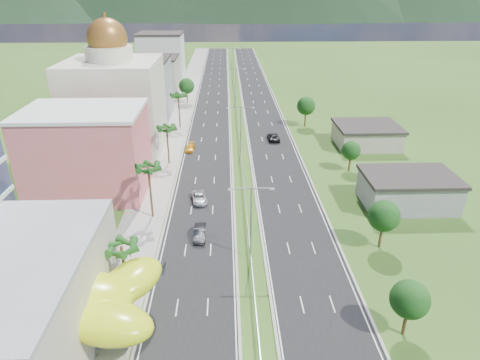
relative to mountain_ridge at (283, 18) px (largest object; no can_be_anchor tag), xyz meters
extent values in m
plane|color=#2D5119|center=(-60.00, -450.00, 0.00)|extent=(500.00, 500.00, 0.00)
cube|color=black|center=(-67.50, -360.00, 0.02)|extent=(11.00, 260.00, 0.04)
cube|color=black|center=(-52.50, -360.00, 0.02)|extent=(11.00, 260.00, 0.04)
cube|color=gray|center=(-77.00, -360.00, 0.06)|extent=(7.00, 260.00, 0.12)
cube|color=gray|center=(-60.00, -378.00, 0.62)|extent=(0.08, 216.00, 0.28)
cube|color=gray|center=(-60.00, -276.00, 0.35)|extent=(0.10, 0.12, 0.70)
cylinder|color=gray|center=(-60.00, -440.00, 5.50)|extent=(0.20, 0.20, 11.00)
cube|color=gray|center=(-61.44, -440.00, 10.80)|extent=(2.88, 0.12, 0.12)
cube|color=gray|center=(-58.56, -440.00, 10.80)|extent=(2.88, 0.12, 0.12)
cube|color=silver|center=(-62.72, -440.00, 10.70)|extent=(0.60, 0.25, 0.18)
cube|color=silver|center=(-57.28, -440.00, 10.70)|extent=(0.60, 0.25, 0.18)
cylinder|color=gray|center=(-60.00, -400.00, 5.50)|extent=(0.20, 0.20, 11.00)
cube|color=gray|center=(-61.44, -400.00, 10.80)|extent=(2.88, 0.12, 0.12)
cube|color=gray|center=(-58.56, -400.00, 10.80)|extent=(2.88, 0.12, 0.12)
cube|color=silver|center=(-62.72, -400.00, 10.70)|extent=(0.60, 0.25, 0.18)
cube|color=silver|center=(-57.28, -400.00, 10.70)|extent=(0.60, 0.25, 0.18)
cylinder|color=gray|center=(-60.00, -355.00, 5.50)|extent=(0.20, 0.20, 11.00)
cube|color=gray|center=(-61.44, -355.00, 10.80)|extent=(2.88, 0.12, 0.12)
cube|color=gray|center=(-58.56, -355.00, 10.80)|extent=(2.88, 0.12, 0.12)
cube|color=silver|center=(-62.72, -355.00, 10.70)|extent=(0.60, 0.25, 0.18)
cube|color=silver|center=(-57.28, -355.00, 10.70)|extent=(0.60, 0.25, 0.18)
cylinder|color=gray|center=(-60.00, -310.00, 5.50)|extent=(0.20, 0.20, 11.00)
cube|color=gray|center=(-61.44, -310.00, 10.80)|extent=(2.88, 0.12, 0.12)
cube|color=gray|center=(-58.56, -310.00, 10.80)|extent=(2.88, 0.12, 0.12)
cube|color=silver|center=(-62.72, -310.00, 10.70)|extent=(0.60, 0.25, 0.18)
cube|color=silver|center=(-57.28, -310.00, 10.70)|extent=(0.60, 0.25, 0.18)
cylinder|color=gray|center=(-84.00, -452.00, 2.00)|extent=(0.50, 0.50, 4.00)
cylinder|color=gray|center=(-77.00, -457.00, 2.00)|extent=(0.50, 0.50, 4.00)
cylinder|color=gray|center=(-75.00, -452.00, 2.00)|extent=(0.50, 0.50, 4.00)
cube|color=#DA5C59|center=(-88.00, -418.00, 7.50)|extent=(20.00, 15.00, 15.00)
cube|color=#BEB99D|center=(-88.00, -395.00, 10.00)|extent=(20.00, 20.00, 20.00)
cylinder|color=#BEB99D|center=(-88.00, -395.00, 21.50)|extent=(10.00, 10.00, 3.00)
sphere|color=brown|center=(-88.00, -395.00, 24.50)|extent=(8.40, 8.40, 8.40)
cube|color=gray|center=(-87.00, -370.00, 8.00)|extent=(16.00, 15.00, 16.00)
cube|color=#A39886|center=(-87.00, -348.00, 6.50)|extent=(16.00, 15.00, 13.00)
cube|color=silver|center=(-87.00, -325.00, 9.00)|extent=(16.00, 15.00, 18.00)
cube|color=gray|center=(-32.00, -425.00, 2.50)|extent=(15.00, 10.00, 5.00)
cube|color=#A39886|center=(-30.00, -395.00, 2.20)|extent=(14.00, 12.00, 4.40)
cylinder|color=#47301C|center=(-75.50, -448.00, 3.75)|extent=(0.36, 0.36, 7.50)
cylinder|color=#47301C|center=(-75.50, -428.00, 4.50)|extent=(0.36, 0.36, 9.00)
cylinder|color=#47301C|center=(-75.50, -405.00, 4.00)|extent=(0.36, 0.36, 8.00)
cylinder|color=#47301C|center=(-75.50, -380.00, 4.40)|extent=(0.36, 0.36, 8.80)
cylinder|color=#47301C|center=(-75.50, -355.00, 2.45)|extent=(0.40, 0.40, 4.90)
sphere|color=#1A4816|center=(-75.50, -355.00, 5.60)|extent=(4.90, 4.90, 4.90)
cylinder|color=#47301C|center=(-44.00, -455.00, 2.10)|extent=(0.40, 0.40, 4.20)
sphere|color=#1A4816|center=(-44.00, -455.00, 4.80)|extent=(4.20, 4.20, 4.20)
cylinder|color=#47301C|center=(-41.00, -438.00, 2.27)|extent=(0.40, 0.40, 4.55)
sphere|color=#1A4816|center=(-41.00, -438.00, 5.20)|extent=(4.55, 4.55, 4.55)
cylinder|color=#47301C|center=(-38.00, -410.00, 1.92)|extent=(0.40, 0.40, 3.85)
sphere|color=#1A4816|center=(-38.00, -410.00, 4.40)|extent=(3.85, 3.85, 3.85)
cylinder|color=#47301C|center=(-42.00, -380.00, 2.45)|extent=(0.40, 0.40, 4.90)
sphere|color=#1A4816|center=(-42.00, -380.00, 5.60)|extent=(4.90, 4.90, 4.90)
imported|color=black|center=(-67.36, -434.65, 0.87)|extent=(1.77, 5.02, 1.65)
imported|color=#A6A9AE|center=(-68.12, -422.85, 0.78)|extent=(3.31, 5.65, 1.48)
imported|color=orange|center=(-71.59, -397.41, 0.73)|extent=(2.23, 4.88, 1.38)
imported|color=black|center=(-51.64, -390.99, 0.83)|extent=(2.84, 5.77, 1.57)
imported|color=black|center=(-71.75, -442.49, 0.73)|extent=(0.71, 2.18, 1.38)
camera|label=1|loc=(-63.13, -490.03, 35.22)|focal=32.00mm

